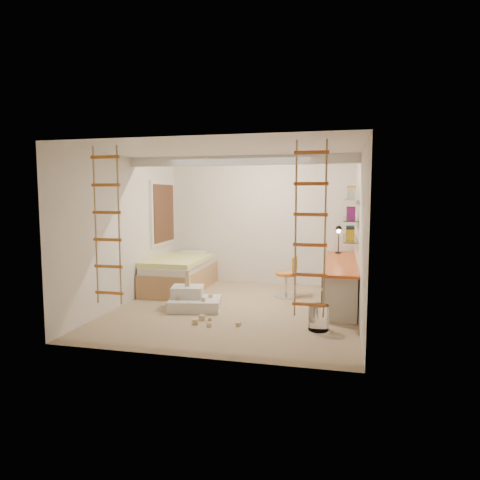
% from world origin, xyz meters
% --- Properties ---
extents(floor, '(4.50, 4.50, 0.00)m').
position_xyz_m(floor, '(0.00, 0.00, 0.00)').
color(floor, tan).
rests_on(floor, ground).
extents(ceiling_beam, '(4.00, 0.18, 0.16)m').
position_xyz_m(ceiling_beam, '(0.00, 0.30, 2.52)').
color(ceiling_beam, white).
rests_on(ceiling_beam, ceiling).
extents(window_frame, '(0.06, 1.15, 1.35)m').
position_xyz_m(window_frame, '(-1.97, 1.50, 1.55)').
color(window_frame, white).
rests_on(window_frame, wall_left).
extents(window_blind, '(0.02, 1.00, 1.20)m').
position_xyz_m(window_blind, '(-1.93, 1.50, 1.55)').
color(window_blind, '#4C2D1E').
rests_on(window_blind, window_frame).
extents(rope_ladder_left, '(0.41, 0.04, 2.13)m').
position_xyz_m(rope_ladder_left, '(-1.35, -1.75, 1.52)').
color(rope_ladder_left, '#BF7920').
rests_on(rope_ladder_left, ceiling).
extents(rope_ladder_right, '(0.41, 0.04, 2.13)m').
position_xyz_m(rope_ladder_right, '(1.35, -1.75, 1.52)').
color(rope_ladder_right, '#C35621').
rests_on(rope_ladder_right, ceiling).
extents(waste_bin, '(0.29, 0.29, 0.37)m').
position_xyz_m(waste_bin, '(1.43, -0.85, 0.18)').
color(waste_bin, white).
rests_on(waste_bin, floor).
extents(desk, '(0.56, 2.80, 0.75)m').
position_xyz_m(desk, '(1.72, 0.86, 0.40)').
color(desk, '#D95419').
rests_on(desk, floor).
extents(shelves, '(0.25, 1.80, 0.71)m').
position_xyz_m(shelves, '(1.87, 1.13, 1.50)').
color(shelves, white).
rests_on(shelves, wall_right).
extents(bed, '(1.02, 2.00, 0.69)m').
position_xyz_m(bed, '(-1.48, 1.23, 0.33)').
color(bed, '#AD7F51').
rests_on(bed, floor).
extents(task_lamp, '(0.14, 0.36, 0.57)m').
position_xyz_m(task_lamp, '(1.67, 1.82, 1.14)').
color(task_lamp, black).
rests_on(task_lamp, desk).
extents(swivel_chair, '(0.50, 0.50, 0.77)m').
position_xyz_m(swivel_chair, '(0.75, 1.03, 0.28)').
color(swivel_chair, orange).
rests_on(swivel_chair, floor).
extents(play_platform, '(0.97, 0.82, 0.38)m').
position_xyz_m(play_platform, '(-0.71, -0.17, 0.15)').
color(play_platform, silver).
rests_on(play_platform, floor).
extents(toy_blocks, '(1.24, 1.06, 0.65)m').
position_xyz_m(toy_blocks, '(-0.48, -0.51, 0.23)').
color(toy_blocks, '#CCB284').
rests_on(toy_blocks, floor).
extents(books, '(0.14, 0.70, 0.92)m').
position_xyz_m(books, '(1.87, 1.13, 1.62)').
color(books, yellow).
rests_on(books, shelves).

